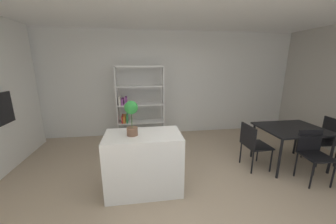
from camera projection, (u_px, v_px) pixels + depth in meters
The scene contains 10 objects.
ground_plane at pixel (183, 193), 2.96m from camera, with size 10.27×10.27×0.00m, color tan.
back_partition at pixel (162, 84), 5.21m from camera, with size 7.45×0.06×2.77m, color silver.
built_in_oven at pixel (1, 109), 3.32m from camera, with size 0.06×0.57×0.56m.
kitchen_island at pixel (144, 162), 2.94m from camera, with size 1.14×0.65×0.93m, color white.
potted_plant_on_island at pixel (131, 115), 2.71m from camera, with size 0.19×0.19×0.51m.
open_bookshelf at pixel (137, 107), 4.84m from camera, with size 1.17×0.37×1.88m.
dining_table at pixel (291, 131), 3.63m from camera, with size 1.14×0.92×0.76m.
dining_chair_window_side at pixel (326, 137), 3.77m from camera, with size 0.46×0.48×0.91m.
dining_chair_near at pixel (313, 151), 3.20m from camera, with size 0.45×0.45×0.86m.
dining_chair_island_side at pixel (252, 142), 3.56m from camera, with size 0.44×0.47×0.86m.
Camera 1 is at (-0.60, -2.49, 1.95)m, focal length 20.42 mm.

